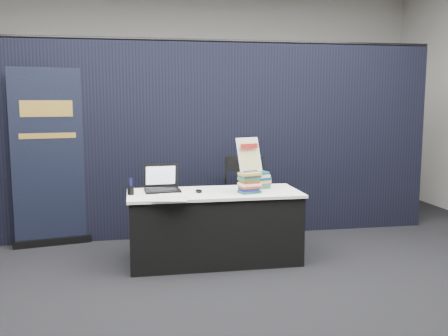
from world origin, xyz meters
The scene contains 15 objects.
floor centered at (0.00, 0.00, 0.00)m, with size 8.00×8.00×0.00m, color black.
wall_back centered at (0.00, 4.00, 1.75)m, with size 8.00×0.02×3.50m, color #B5B2AB.
drape_partition centered at (0.00, 1.60, 1.20)m, with size 6.00×0.08×2.40m, color black.
display_table centered at (0.00, 0.55, 0.38)m, with size 1.80×0.75×0.75m.
laptop centered at (-0.53, 0.71, 0.81)m, with size 0.38×0.32×0.28m.
mouse centered at (-0.16, 0.54, 0.77)m, with size 0.07×0.11×0.03m, color black.
brochure_left centered at (-0.60, 0.38, 0.75)m, with size 0.32×0.23×0.00m, color silver.
brochure_mid centered at (-0.48, 0.23, 0.75)m, with size 0.34×0.24×0.00m, color silver.
brochure_right centered at (-0.41, 0.56, 0.75)m, with size 0.29×0.21×0.00m, color white.
pen_cup centered at (-0.86, 0.53, 0.79)m, with size 0.07×0.07×0.09m, color black.
book_stack_tall centered at (0.35, 0.41, 0.86)m, with size 0.22×0.19×0.22m.
book_stack_short centered at (0.50, 0.66, 0.84)m, with size 0.26×0.23×0.19m.
info_sign centered at (0.35, 0.44, 1.14)m, with size 0.29×0.20×0.37m.
pullup_banner centered at (-1.79, 1.50, 0.92)m, with size 0.88×0.27×2.07m.
stacking_chair centered at (0.48, 1.06, 0.58)m, with size 0.50×0.51×1.04m.
Camera 1 is at (-0.82, -4.52, 1.70)m, focal length 40.00 mm.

